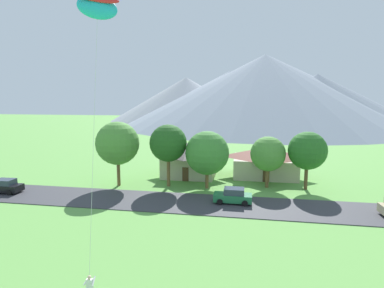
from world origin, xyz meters
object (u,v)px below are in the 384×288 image
Objects in this scene: house_left_center at (265,161)px; tree_near_right at (268,154)px; tree_near_left at (168,143)px; tree_right_of_center at (118,143)px; tree_center at (207,153)px; parked_car_green_west_end at (233,196)px; house_leftmost at (190,158)px; tree_left_of_center at (307,151)px; parked_car_black_mid_west at (4,186)px; kite_flyer_with_kite at (97,16)px.

house_left_center is 6.60m from tree_near_right.
tree_near_left is 6.72m from tree_right_of_center.
tree_center is 7.56m from parked_car_green_west_end.
tree_near_left reaches higher than tree_center.
tree_near_right is at bearing -22.81° from house_leftmost.
tree_right_of_center is (-11.82, -0.79, 1.07)m from tree_center.
tree_right_of_center is at bearing -176.17° from tree_center.
tree_left_of_center is 1.75× the size of parked_car_black_mid_west.
house_leftmost is 16.87m from tree_left_of_center.
house_left_center is at bearing 127.35° from tree_left_of_center.
tree_center reaches higher than house_left_center.
tree_near_left is at bearing -172.45° from tree_near_right.
tree_center is 0.42× the size of kite_flyer_with_kite.
parked_car_black_mid_west is at bearing -165.64° from tree_near_right.
tree_left_of_center is 24.53m from tree_right_of_center.
house_leftmost is 1.91× the size of parked_car_black_mid_west.
house_leftmost is 0.83× the size of house_left_center.
kite_flyer_with_kite is at bearing -34.94° from parked_car_black_mid_west.
kite_flyer_with_kite is (0.95, -20.56, 10.74)m from tree_near_left.
tree_right_of_center is at bearing -173.03° from tree_near_left.
kite_flyer_with_kite is (7.62, -19.75, 10.79)m from tree_right_of_center.
tree_near_left is 1.96× the size of parked_car_green_west_end.
tree_right_of_center is at bearing 24.44° from parked_car_black_mid_west.
tree_center is 7.93m from tree_near_right.
parked_car_green_west_end is (-8.97, -7.11, -4.16)m from tree_left_of_center.
tree_center is 24.09m from kite_flyer_with_kite.
house_left_center is 1.31× the size of tree_center.
tree_left_of_center is 0.42× the size of kite_flyer_with_kite.
tree_near_left is 0.46× the size of kite_flyer_with_kite.
tree_right_of_center is 16.84m from parked_car_green_west_end.
house_leftmost is 24.63m from parked_car_black_mid_west.
tree_left_of_center is at bearing -0.96° from tree_near_right.
house_left_center is 15.56m from tree_near_left.
tree_left_of_center is 1.11× the size of tree_near_right.
house_leftmost is at bearing 163.39° from tree_left_of_center.
house_left_center is (11.19, 1.53, -0.35)m from house_leftmost.
tree_left_of_center is (17.72, 1.63, -0.75)m from tree_near_left.
kite_flyer_with_kite reaches higher than tree_near_right.
parked_car_green_west_end is at bearing -56.48° from tree_center.
tree_near_left is (-1.73, -6.40, 3.17)m from house_leftmost.
tree_right_of_center reaches higher than parked_car_black_mid_west.
tree_near_left reaches higher than tree_near_right.
house_left_center is 35.21m from parked_car_black_mid_west.
parked_car_black_mid_west is at bearing -165.09° from tree_center.
tree_near_left reaches higher than house_leftmost.
tree_left_of_center reaches higher than parked_car_green_west_end.
tree_near_right is 1.60× the size of parked_car_green_west_end.
tree_near_right is 27.99m from kite_flyer_with_kite.
parked_car_green_west_end is (3.62, -5.46, -3.78)m from tree_center.
house_left_center reaches higher than parked_car_black_mid_west.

